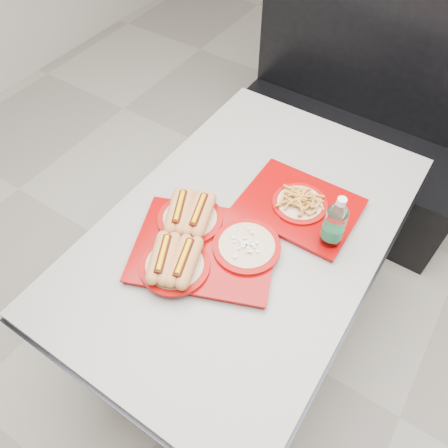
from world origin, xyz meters
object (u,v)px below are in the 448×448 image
Objects in this scene: tray_near at (199,243)px; water_bottle at (334,226)px; diner_table at (244,253)px; tray_far at (299,204)px; booth_bench at (349,134)px.

tray_near is 2.46× the size of water_bottle.
tray_far is (0.12, 0.18, 0.19)m from diner_table.
booth_bench is 5.86× the size of water_bottle.
water_bottle is at bearing -28.79° from tray_far.
water_bottle is (0.27, -1.00, 0.45)m from booth_bench.
tray_far reaches higher than diner_table.
tray_far is at bearing 151.21° from water_bottle.
tray_near reaches higher than tray_far.
water_bottle is at bearing 36.16° from tray_near.
diner_table is 0.28m from tray_far.
diner_table is at bearing -161.94° from water_bottle.
tray_far is (0.20, 0.34, -0.01)m from tray_near.
diner_table is 1.11m from booth_bench.
water_bottle is at bearing -74.76° from booth_bench.
diner_table is 3.47× the size of tray_far.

